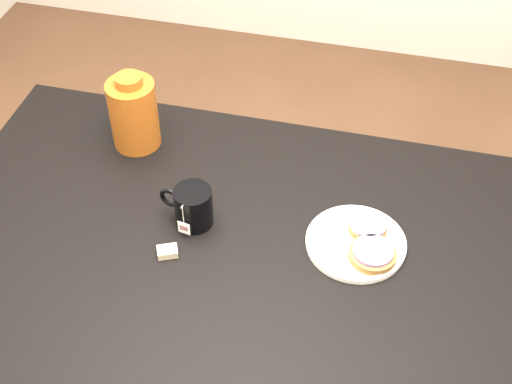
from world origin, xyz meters
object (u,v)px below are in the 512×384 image
Objects in this scene: bagel_front at (373,254)px; teabag_pouch at (167,252)px; mug at (193,206)px; bagel_back at (368,226)px; table at (232,266)px; bagel_package at (134,113)px; plate at (356,242)px.

bagel_front is 0.45m from teabag_pouch.
teabag_pouch is (-0.03, -0.11, -0.04)m from mug.
bagel_back is at bearing 21.45° from teabag_pouch.
mug is at bearing 155.82° from table.
mug reaches higher than teabag_pouch.
teabag_pouch is (-0.45, -0.09, -0.02)m from bagel_front.
table is 0.33m from bagel_back.
bagel_package is (-0.20, 0.35, 0.09)m from teabag_pouch.
plate is 0.05m from bagel_back.
plate is at bearing 17.44° from teabag_pouch.
bagel_front is at bearing -75.44° from bagel_back.
bagel_front reaches higher than plate.
bagel_back is at bearing -16.03° from bagel_package.
bagel_front is at bearing 7.12° from mug.
plate is 0.38m from mug.
teabag_pouch is (-0.43, -0.17, -0.02)m from bagel_back.
table is 0.34m from bagel_front.
mug is 0.66× the size of bagel_package.
table is 31.11× the size of teabag_pouch.
table is at bearing -167.35° from plate.
teabag_pouch is at bearing -162.56° from plate.
plate is 0.42m from teabag_pouch.
bagel_package is at bearing 143.90° from mug.
bagel_back is 0.65m from bagel_package.
teabag_pouch is (-0.13, -0.07, 0.09)m from table.
mug is (-0.10, 0.05, 0.13)m from table.
teabag_pouch is at bearing -158.55° from bagel_back.
bagel_package is (-0.33, 0.28, 0.18)m from table.
bagel_back is at bearing 18.94° from table.
bagel_package reaches higher than teabag_pouch.
plate reaches higher than table.
bagel_package reaches higher than bagel_front.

